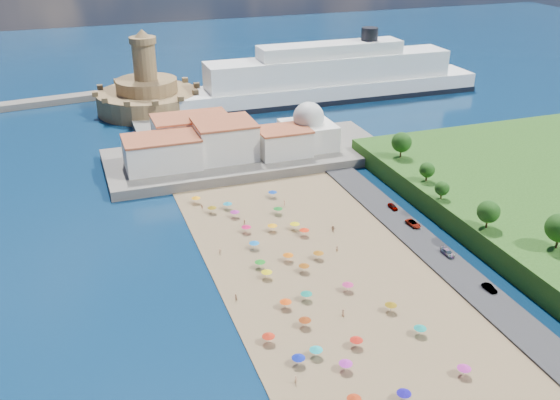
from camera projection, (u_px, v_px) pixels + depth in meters
name	position (u px, v px, depth m)	size (l,w,h in m)	color
ground	(301.00, 281.00, 136.46)	(700.00, 700.00, 0.00)	#071938
terrace	(248.00, 156.00, 201.13)	(90.00, 36.00, 3.00)	#59544C
jetty	(162.00, 131.00, 224.49)	(18.00, 70.00, 2.40)	#59544C
waterfront_buildings	(207.00, 141.00, 195.03)	(57.00, 29.00, 11.00)	silver
domed_building	(308.00, 129.00, 202.27)	(16.00, 16.00, 15.00)	silver
fortress	(148.00, 95.00, 247.75)	(40.00, 40.00, 32.40)	#9C7D4E
cruise_ship	(330.00, 79.00, 262.62)	(132.76, 20.03, 28.98)	black
beach_parasols	(319.00, 302.00, 125.47)	(31.67, 114.25, 2.20)	gray
beachgoers	(300.00, 281.00, 134.53)	(34.87, 97.14, 1.80)	tan
parked_cars	(447.00, 252.00, 145.36)	(2.55, 71.02, 1.31)	gray
hillside_trees	(510.00, 214.00, 143.37)	(14.87, 107.82, 8.30)	#382314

